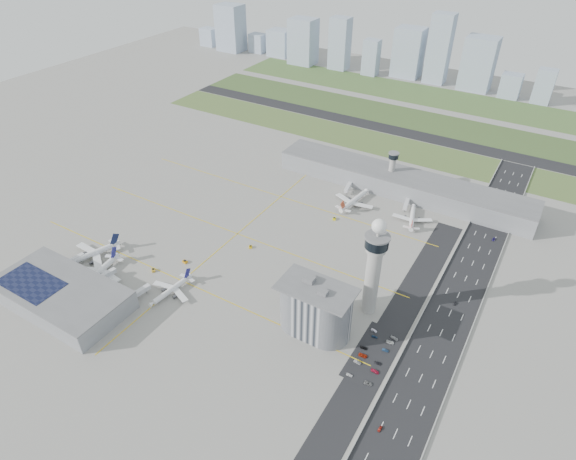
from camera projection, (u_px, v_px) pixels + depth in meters
The scene contains 63 objects.
ground at pixel (260, 276), 311.35m from camera, with size 1000.00×1000.00×0.00m, color #9C9991.
grass_strip_0 at pixel (369, 141), 476.59m from camera, with size 480.00×50.00×0.08m, color #4D6931.
grass_strip_1 at pixel (397, 116), 528.88m from camera, with size 480.00×60.00×0.08m, color #395126.
grass_strip_2 at pixel (420, 94), 584.66m from camera, with size 480.00×70.00×0.08m, color #466730.
runway at pixel (384, 128), 502.38m from camera, with size 480.00×22.00×0.10m, color black.
highway at pixel (435, 347), 263.03m from camera, with size 28.00×500.00×0.10m, color black.
barrier_left at pixel (410, 336), 268.59m from camera, with size 0.60×500.00×1.20m, color #9E9E99.
barrier_right at pixel (461, 357), 256.83m from camera, with size 0.60×500.00×1.20m, color #9E9E99.
landside_road at pixel (385, 341), 266.56m from camera, with size 18.00×260.00×0.08m, color black.
parking_lot at pixel (373, 354), 259.03m from camera, with size 20.00×44.00×0.10m, color black.
taxiway_line_h_0 at pixel (182, 281), 307.22m from camera, with size 260.00×0.60×0.01m, color yellow.
taxiway_line_h_1 at pixel (237, 234), 349.06m from camera, with size 260.00×0.60×0.01m, color yellow.
taxiway_line_h_2 at pixel (281, 197), 390.89m from camera, with size 260.00×0.60×0.01m, color yellow.
taxiway_line_v at pixel (237, 234), 349.06m from camera, with size 0.60×260.00×0.01m, color yellow.
control_tower at pixel (374, 264), 266.33m from camera, with size 14.00×14.00×64.50m.
secondary_tower at pixel (392, 167), 392.41m from camera, with size 8.60×8.60×31.90m.
admin_building at pixel (315, 309), 265.29m from camera, with size 42.00×24.00×33.50m.
terminal_pier at pixel (401, 183), 393.15m from camera, with size 210.00×32.00×15.80m.
near_terminal at pixel (61, 295), 287.41m from camera, with size 84.00×42.00×13.00m.
airplane_near_a at pixel (88, 252), 321.80m from camera, with size 42.86×36.43×12.00m, color white, non-canonical shape.
airplane_near_b at pixel (96, 271), 306.58m from camera, with size 40.79×34.67×11.42m, color white, non-canonical shape.
airplane_near_c at pixel (170, 288), 294.64m from camera, with size 34.37×29.22×9.62m, color white, non-canonical shape.
airplane_far_a at pixel (355, 198), 379.08m from camera, with size 39.55×33.61×11.07m, color white, non-canonical shape.
airplane_far_b at pixel (413, 215), 360.54m from camera, with size 35.15×29.88×9.84m, color white, non-canonical shape.
jet_bridge_near_0 at pixel (65, 266), 314.61m from camera, with size 14.00×3.00×5.70m, color silver, non-canonical shape.
jet_bridge_near_1 at pixel (96, 282), 302.01m from camera, with size 14.00×3.00×5.70m, color silver, non-canonical shape.
jet_bridge_near_2 at pixel (131, 299), 289.42m from camera, with size 14.00×3.00×5.70m, color silver, non-canonical shape.
jet_bridge_far_0 at pixel (350, 185), 400.88m from camera, with size 14.00×3.00×5.70m, color silver, non-canonical shape.
jet_bridge_far_1 at pixel (408, 201), 379.89m from camera, with size 14.00×3.00×5.70m, color silver, non-canonical shape.
tug_0 at pixel (96, 259), 323.73m from camera, with size 2.30×3.34×1.94m, color yellow, non-canonical shape.
tug_1 at pixel (153, 270), 314.58m from camera, with size 2.23×3.25×1.89m, color gold, non-canonical shape.
tug_2 at pixel (185, 261), 321.71m from camera, with size 2.22×3.24×1.88m, color orange, non-canonical shape.
tug_3 at pixel (250, 247), 335.16m from camera, with size 1.97×2.86×1.66m, color #F1B907, non-canonical shape.
tug_4 at pixel (334, 218), 363.56m from camera, with size 2.13×3.10×1.80m, color #F4E105, non-canonical shape.
tug_5 at pixel (380, 235), 346.52m from camera, with size 2.33×3.39×1.97m, color orange, non-canonical shape.
car_lot_0 at pixel (349, 375), 247.33m from camera, with size 1.38×3.44×1.17m, color white.
car_lot_1 at pixel (357, 362), 253.82m from camera, with size 1.40×4.00×1.32m, color gray.
car_lot_2 at pixel (363, 355), 257.48m from camera, with size 2.17×4.71×1.31m, color #AE260D.
car_lot_3 at pixel (364, 348), 261.86m from camera, with size 1.62×3.98×1.16m, color black.
car_lot_4 at pixel (375, 337), 268.36m from camera, with size 1.33×3.30×1.12m, color navy.
car_lot_5 at pixel (374, 330), 272.07m from camera, with size 1.23×3.53×1.16m, color silver.
car_lot_6 at pixel (368, 383), 243.08m from camera, with size 1.96×4.26×1.18m, color gray.
car_lot_7 at pixel (375, 371), 249.09m from camera, with size 1.77×4.37×1.27m, color #A91332.
car_lot_8 at pixel (378, 363), 253.45m from camera, with size 1.45×3.60×1.23m, color #242329.
car_lot_9 at pixel (385, 350), 260.44m from camera, with size 1.24×3.54×1.17m, color navy.
car_lot_10 at pixel (390, 342), 265.01m from camera, with size 2.02×4.38×1.22m, color silver.
car_lot_11 at pixel (394, 338), 267.35m from camera, with size 1.79×4.40×1.28m, color #A3A3A6.
car_hw_0 at pixel (380, 429), 222.69m from camera, with size 1.32×3.29×1.12m, color maroon.
car_hw_1 at pixel (455, 303), 289.92m from camera, with size 1.17×3.37×1.11m, color black.
car_hw_2 at pixel (494, 239), 342.65m from camera, with size 1.87×4.05×1.13m, color navy.
car_hw_4 at pixel (492, 196), 390.59m from camera, with size 1.40×3.48×1.19m, color #96979B.
skyline_bldg_0 at pixel (209, 37), 756.29m from camera, with size 24.05×19.24×26.50m, color #9EADC1.
skyline_bldg_1 at pixel (231, 28), 722.53m from camera, with size 37.63×30.10×65.60m, color #9EADC1.
skyline_bldg_2 at pixel (258, 43), 725.78m from camera, with size 22.81×18.25×26.79m, color #9EADC1.
skyline_bldg_3 at pixel (280, 43), 707.42m from camera, with size 32.30×25.84×36.93m, color #9EADC1.
skyline_bldg_4 at pixel (303, 41), 669.15m from camera, with size 35.81×28.65×60.36m, color #9EADC1.
skyline_bldg_5 at pixel (340, 44), 647.54m from camera, with size 25.49×20.39×66.89m, color #9EADC1.
skyline_bldg_6 at pixel (371, 57), 632.70m from camera, with size 20.04×16.03×45.20m, color #9EADC1.
skyline_bldg_7 at pixel (408, 52), 623.13m from camera, with size 35.76×28.61×61.22m, color #9EADC1.
skyline_bldg_8 at pixel (439, 49), 596.17m from camera, with size 26.33×21.06×83.39m, color #9EADC1.
skyline_bldg_9 at pixel (478, 64), 582.01m from camera, with size 36.96×29.57×62.11m, color #9EADC1.
skyline_bldg_10 at pixel (511, 86), 567.91m from camera, with size 23.01×18.41×27.75m, color #9EADC1.
skyline_bldg_11 at pixel (544, 86), 549.72m from camera, with size 20.22×16.18×38.97m, color #9EADC1.
Camera 1 is at (137.32, -193.01, 205.01)m, focal length 30.00 mm.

